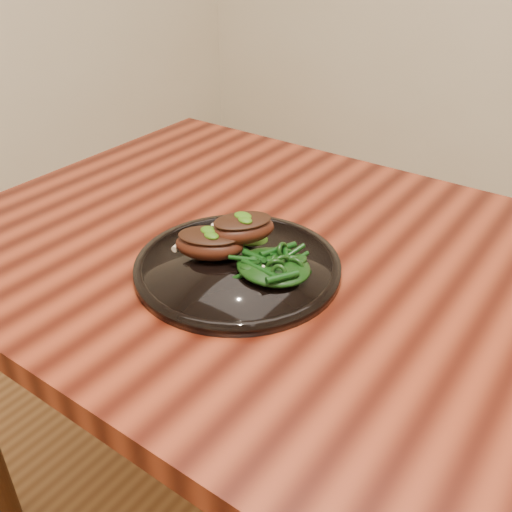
{
  "coord_description": "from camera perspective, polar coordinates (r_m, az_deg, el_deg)",
  "views": [
    {
      "loc": [
        0.16,
        -0.64,
        1.21
      ],
      "look_at": [
        -0.25,
        -0.08,
        0.78
      ],
      "focal_mm": 40.0,
      "sensor_mm": 36.0,
      "label": 1
    }
  ],
  "objects": [
    {
      "name": "herb_smear",
      "position": [
        0.89,
        -1.28,
        2.09
      ],
      "size": [
        0.09,
        0.06,
        0.01
      ],
      "primitive_type": "ellipsoid",
      "color": "#1C4407",
      "rests_on": "plate"
    },
    {
      "name": "greens_heap",
      "position": [
        0.79,
        1.76,
        -0.65
      ],
      "size": [
        0.11,
        0.1,
        0.04
      ],
      "color": "black",
      "rests_on": "plate"
    },
    {
      "name": "plate",
      "position": [
        0.83,
        -1.85,
        -1.04
      ],
      "size": [
        0.3,
        0.3,
        0.02
      ],
      "color": "black",
      "rests_on": "desk"
    },
    {
      "name": "desk",
      "position": [
        0.86,
        17.06,
        -9.23
      ],
      "size": [
        1.6,
        0.8,
        0.75
      ],
      "color": "black",
      "rests_on": "ground"
    },
    {
      "name": "lamb_chop_back",
      "position": [
        0.84,
        -1.4,
        2.85
      ],
      "size": [
        0.11,
        0.11,
        0.04
      ],
      "color": "#3B160B",
      "rests_on": "plate"
    },
    {
      "name": "lamb_chop_front",
      "position": [
        0.83,
        -4.72,
        1.31
      ],
      "size": [
        0.12,
        0.1,
        0.05
      ],
      "color": "#3B160B",
      "rests_on": "plate"
    }
  ]
}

